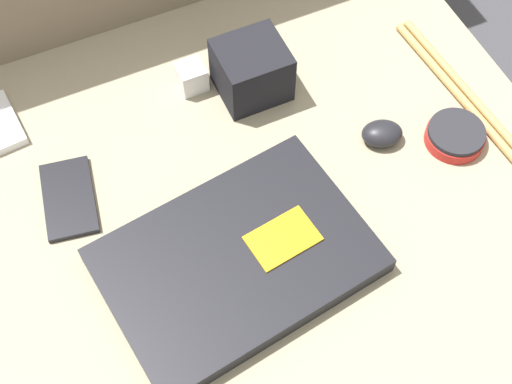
{
  "coord_description": "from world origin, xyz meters",
  "views": [
    {
      "loc": [
        -0.21,
        -0.46,
        1.01
      ],
      "look_at": [
        0.0,
        0.0,
        0.16
      ],
      "focal_mm": 50.0,
      "sensor_mm": 36.0,
      "label": 1
    }
  ],
  "objects_px": {
    "computer_mouse": "(382,134)",
    "speaker_puck": "(455,136)",
    "charger_brick": "(192,77)",
    "camera_pouch": "(252,70)",
    "phone_black": "(69,198)",
    "laptop": "(237,260)"
  },
  "relations": [
    {
      "from": "phone_black",
      "to": "charger_brick",
      "type": "distance_m",
      "value": 0.26
    },
    {
      "from": "speaker_puck",
      "to": "charger_brick",
      "type": "bearing_deg",
      "value": 140.8
    },
    {
      "from": "speaker_puck",
      "to": "phone_black",
      "type": "xyz_separation_m",
      "value": [
        -0.55,
        0.14,
        -0.01
      ]
    },
    {
      "from": "computer_mouse",
      "to": "camera_pouch",
      "type": "height_order",
      "value": "camera_pouch"
    },
    {
      "from": "computer_mouse",
      "to": "speaker_puck",
      "type": "distance_m",
      "value": 0.11
    },
    {
      "from": "computer_mouse",
      "to": "camera_pouch",
      "type": "distance_m",
      "value": 0.22
    },
    {
      "from": "computer_mouse",
      "to": "speaker_puck",
      "type": "height_order",
      "value": "computer_mouse"
    },
    {
      "from": "phone_black",
      "to": "charger_brick",
      "type": "bearing_deg",
      "value": 36.54
    },
    {
      "from": "camera_pouch",
      "to": "speaker_puck",
      "type": "bearing_deg",
      "value": -42.6
    },
    {
      "from": "phone_black",
      "to": "computer_mouse",
      "type": "bearing_deg",
      "value": -1.67
    },
    {
      "from": "phone_black",
      "to": "speaker_puck",
      "type": "bearing_deg",
      "value": -4.27
    },
    {
      "from": "charger_brick",
      "to": "laptop",
      "type": "bearing_deg",
      "value": -100.97
    },
    {
      "from": "computer_mouse",
      "to": "charger_brick",
      "type": "height_order",
      "value": "charger_brick"
    },
    {
      "from": "computer_mouse",
      "to": "charger_brick",
      "type": "relative_size",
      "value": 1.63
    },
    {
      "from": "speaker_puck",
      "to": "camera_pouch",
      "type": "height_order",
      "value": "camera_pouch"
    },
    {
      "from": "laptop",
      "to": "phone_black",
      "type": "distance_m",
      "value": 0.26
    },
    {
      "from": "laptop",
      "to": "camera_pouch",
      "type": "height_order",
      "value": "camera_pouch"
    },
    {
      "from": "laptop",
      "to": "camera_pouch",
      "type": "xyz_separation_m",
      "value": [
        0.14,
        0.27,
        0.03
      ]
    },
    {
      "from": "laptop",
      "to": "camera_pouch",
      "type": "bearing_deg",
      "value": 54.14
    },
    {
      "from": "phone_black",
      "to": "charger_brick",
      "type": "relative_size",
      "value": 3.06
    },
    {
      "from": "camera_pouch",
      "to": "phone_black",
      "type": "bearing_deg",
      "value": -166.51
    },
    {
      "from": "computer_mouse",
      "to": "charger_brick",
      "type": "distance_m",
      "value": 0.3
    }
  ]
}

